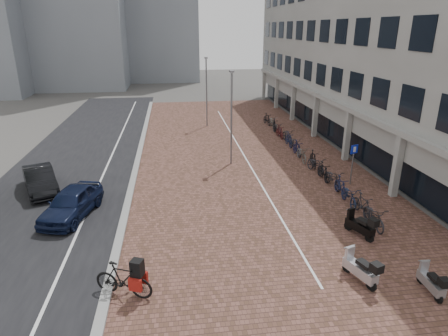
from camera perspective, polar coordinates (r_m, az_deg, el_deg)
ground at (r=16.07m, az=2.92°, el=-11.73°), size 140.00×140.00×0.00m
plaza_brick at (r=27.17m, az=2.49°, el=1.96°), size 14.50×42.00×0.04m
street_asphalt at (r=27.53m, az=-20.68°, el=0.87°), size 8.00×50.00×0.03m
curb at (r=26.87m, az=-12.59°, el=1.40°), size 0.35×42.00×0.14m
lane_line at (r=27.13m, az=-16.58°, el=1.11°), size 0.12×44.00×0.00m
parking_line at (r=27.20m, az=2.91°, el=2.02°), size 0.10×30.00×0.00m
office_building at (r=33.27m, az=21.44°, el=18.78°), size 8.40×40.00×15.00m
car_navy at (r=19.54m, az=-21.65°, el=-4.81°), size 2.67×4.44×1.41m
car_dark at (r=23.19m, az=-25.60°, el=-1.59°), size 2.94×4.33×1.35m
hero_bike at (r=13.65m, az=-14.68°, el=-15.61°), size 2.14×1.35×1.47m
scooter_front at (r=14.70m, az=19.54°, el=-13.74°), size 1.00×1.72×1.13m
scooter_mid at (r=17.56m, az=19.49°, el=-7.92°), size 1.07×1.70×1.12m
scooter_back at (r=15.12m, az=28.35°, el=-14.48°), size 0.50×1.44×0.98m
parking_sign at (r=22.70m, az=18.58°, el=1.37°), size 0.48×0.21×2.37m
lamp_near at (r=24.55m, az=1.10°, el=7.19°), size 0.12×0.12×5.96m
lamp_far at (r=34.65m, az=-2.60°, el=11.02°), size 0.12×0.12×6.01m
bike_row at (r=26.77m, az=11.56°, el=2.42°), size 1.16×21.44×1.05m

